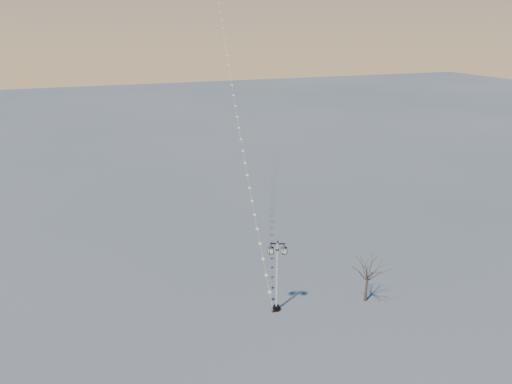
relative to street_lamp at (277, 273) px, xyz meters
name	(u,v)px	position (x,y,z in m)	size (l,w,h in m)	color
ground	(289,314)	(0.65, -0.81, -3.13)	(300.00, 300.00, 0.00)	#535654
street_lamp	(277,273)	(0.00, 0.00, 0.00)	(1.37, 0.84, 5.66)	black
bare_tree	(368,270)	(6.87, -1.26, -0.49)	(2.29, 2.29, 3.80)	#43332B
kite_train	(236,98)	(3.13, 18.98, 9.78)	(7.57, 38.96, 26.08)	black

